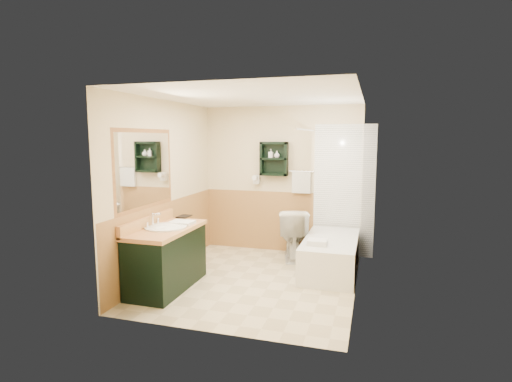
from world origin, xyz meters
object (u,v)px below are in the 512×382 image
Objects in this scene: hair_dryer at (257,179)px; wall_shelf at (274,159)px; vanity_book at (179,209)px; bathtub at (331,255)px; soap_bottle_a at (271,156)px; vanity at (167,258)px; soap_bottle_b at (277,155)px; toilet at (293,234)px.

wall_shelf is at bearing -4.76° from hair_dryer.
wall_shelf is at bearing 53.64° from vanity_book.
bathtub is 1.89m from soap_bottle_a.
vanity_book is at bearing 103.79° from vanity.
hair_dryer is 2.23m from vanity.
vanity is 5.65× the size of vanity_book.
wall_shelf is 0.08m from soap_bottle_b.
bathtub is at bearing -34.97° from soap_bottle_a.
bathtub is 6.94× the size of vanity_book.
soap_bottle_a is (0.85, 1.96, 1.21)m from vanity.
vanity_book is at bearing -130.75° from soap_bottle_b.
soap_bottle_b is (0.05, -0.01, 0.06)m from wall_shelf.
vanity_book is 1.54× the size of soap_bottle_a.
wall_shelf is 0.07m from soap_bottle_a.
toilet is at bearing 37.64° from vanity_book.
wall_shelf is 1.80m from vanity_book.
hair_dryer is 0.54m from soap_bottle_b.
soap_bottle_a reaches higher than vanity_book.
wall_shelf is 0.68× the size of toilet.
toilet is (1.28, 1.67, 0.01)m from vanity.
vanity_book is (-1.45, -1.00, 0.49)m from toilet.
vanity_book is (-0.17, 0.67, 0.50)m from vanity.
soap_bottle_b is (-0.33, 0.29, 1.21)m from toilet.
wall_shelf reaches higher than vanity.
toilet reaches higher than vanity.
vanity is at bearing -106.63° from hair_dryer.
soap_bottle_a is at bearing -47.60° from toilet.
toilet is at bearing -24.88° from hair_dryer.
soap_bottle_b is at bearing 0.00° from soap_bottle_a.
bathtub is 13.07× the size of soap_bottle_b.
hair_dryer is at bearing 175.12° from soap_bottle_b.
vanity is (-0.89, -1.97, -1.16)m from wall_shelf.
soap_bottle_b is (0.10, 0.00, 0.01)m from soap_bottle_a.
wall_shelf is 2.29× the size of hair_dryer.
soap_bottle_a reaches higher than hair_dryer.
wall_shelf is at bearing 143.56° from bathtub.
wall_shelf is 0.46m from hair_dryer.
wall_shelf is 3.91× the size of soap_bottle_a.
soap_bottle_a is at bearing -174.27° from wall_shelf.
vanity is (-0.59, -1.99, -0.81)m from hair_dryer.
soap_bottle_b is at bearing -54.88° from toilet.
hair_dryer reaches higher than bathtub.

